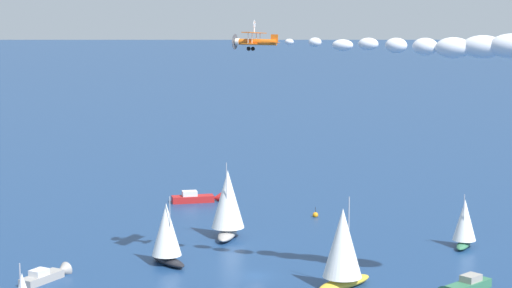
{
  "coord_description": "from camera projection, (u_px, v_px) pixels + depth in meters",
  "views": [
    {
      "loc": [
        -129.24,
        56.91,
        41.65
      ],
      "look_at": [
        0.0,
        0.0,
        20.33
      ],
      "focal_mm": 67.3,
      "sensor_mm": 36.0,
      "label": 1
    }
  ],
  "objects": [
    {
      "name": "motorboat_offshore",
      "position": [
        463.0,
        288.0,
        137.3
      ],
      "size": [
        5.9,
        10.44,
        2.95
      ],
      "color": "#33704C",
      "rests_on": "ground_plane"
    },
    {
      "name": "motorboat_trailing",
      "position": [
        200.0,
        198.0,
        199.05
      ],
      "size": [
        4.85,
        11.06,
        3.11
      ],
      "color": "#B21E1E",
      "rests_on": "ground_plane"
    },
    {
      "name": "wingwalker_lead",
      "position": [
        254.0,
        26.0,
        140.42
      ],
      "size": [
        0.73,
        0.71,
        1.77
      ],
      "color": "white"
    },
    {
      "name": "biplane_lead",
      "position": [
        254.0,
        41.0,
        140.64
      ],
      "size": [
        6.49,
        6.48,
        3.59
      ],
      "color": "orange"
    },
    {
      "name": "ground_plane",
      "position": [
        256.0,
        276.0,
        145.85
      ],
      "size": [
        2000.0,
        2000.0,
        0.0
      ],
      "primitive_type": "plane",
      "color": "navy"
    },
    {
      "name": "marker_buoy",
      "position": [
        315.0,
        215.0,
        185.41
      ],
      "size": [
        1.1,
        1.1,
        2.1
      ],
      "color": "orange",
      "rests_on": "ground_plane"
    },
    {
      "name": "sailboat_ahead",
      "position": [
        465.0,
        223.0,
        162.24
      ],
      "size": [
        6.4,
        6.61,
        9.28
      ],
      "color": "#33704C",
      "rests_on": "ground_plane"
    },
    {
      "name": "smoke_trail_lead",
      "position": [
        486.0,
        47.0,
        129.05
      ],
      "size": [
        29.58,
        30.37,
        4.02
      ],
      "color": "silver"
    },
    {
      "name": "motorboat_outer_ring_c",
      "position": [
        48.0,
        275.0,
        143.7
      ],
      "size": [
        7.38,
        8.8,
        2.67
      ],
      "color": "#9E9993",
      "rests_on": "ground_plane"
    },
    {
      "name": "sailboat_outer_ring_a",
      "position": [
        167.0,
        233.0,
        151.69
      ],
      "size": [
        8.95,
        5.71,
        11.13
      ],
      "color": "black",
      "rests_on": "ground_plane"
    },
    {
      "name": "sailboat_far_stbd",
      "position": [
        228.0,
        203.0,
        168.65
      ],
      "size": [
        10.51,
        8.31,
        13.6
      ],
      "color": "#9E9993",
      "rests_on": "ground_plane"
    },
    {
      "name": "sailboat_inshore",
      "position": [
        343.0,
        247.0,
        138.73
      ],
      "size": [
        7.29,
        10.8,
        13.44
      ],
      "color": "gold",
      "rests_on": "ground_plane"
    },
    {
      "name": "motorboat_mid_cluster",
      "position": [
        341.0,
        256.0,
        155.28
      ],
      "size": [
        5.31,
        6.12,
        1.88
      ],
      "color": "#33704C",
      "rests_on": "ground_plane"
    }
  ]
}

